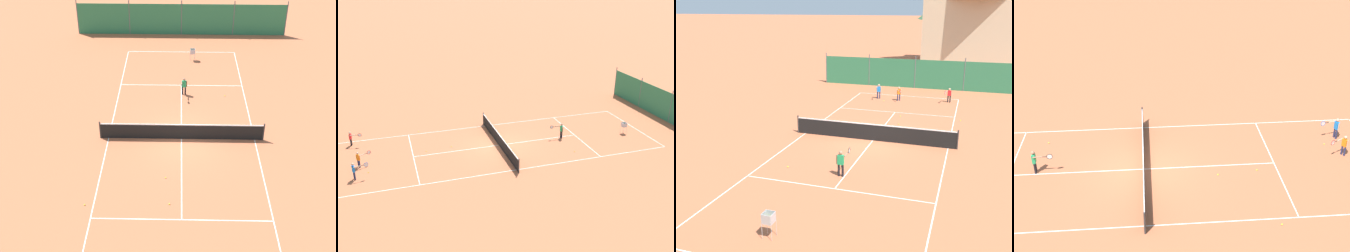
% 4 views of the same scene
% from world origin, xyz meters
% --- Properties ---
extents(ground_plane, '(600.00, 600.00, 0.00)m').
position_xyz_m(ground_plane, '(0.00, 0.00, 0.00)').
color(ground_plane, '#B7603D').
extents(court_line_markings, '(8.25, 23.85, 0.01)m').
position_xyz_m(court_line_markings, '(0.00, 0.00, 0.00)').
color(court_line_markings, white).
rests_on(court_line_markings, ground).
extents(tennis_net, '(9.18, 0.08, 1.06)m').
position_xyz_m(tennis_net, '(0.00, 0.00, 0.50)').
color(tennis_net, '#2D2D2D').
rests_on(tennis_net, ground).
extents(player_near_service, '(0.47, 0.97, 1.12)m').
position_xyz_m(player_near_service, '(-0.41, 10.00, 0.66)').
color(player_near_service, '#23284C').
rests_on(player_near_service, ground).
extents(player_far_service, '(0.41, 1.01, 1.20)m').
position_xyz_m(player_far_service, '(-0.16, -5.08, 0.70)').
color(player_far_service, black).
rests_on(player_far_service, ground).
extents(player_far_baseline, '(0.39, 1.03, 1.18)m').
position_xyz_m(player_far_baseline, '(-2.11, 10.23, 0.69)').
color(player_far_baseline, '#23284C').
rests_on(player_far_baseline, ground).
extents(tennis_ball_near_corner, '(0.07, 0.07, 0.07)m').
position_xyz_m(tennis_ball_near_corner, '(-2.83, -4.97, 0.03)').
color(tennis_ball_near_corner, '#CCE033').
rests_on(tennis_ball_near_corner, ground).
extents(tennis_ball_by_net_left, '(0.07, 0.07, 0.07)m').
position_xyz_m(tennis_ball_by_net_left, '(4.51, 5.56, 0.03)').
color(tennis_ball_by_net_left, '#CCE033').
rests_on(tennis_ball_by_net_left, ground).
extents(tennis_ball_alley_right, '(0.07, 0.07, 0.07)m').
position_xyz_m(tennis_ball_alley_right, '(0.57, 5.42, 0.03)').
color(tennis_ball_alley_right, '#CCE033').
rests_on(tennis_ball_alley_right, ground).
extents(tennis_ball_alley_left, '(0.07, 0.07, 0.07)m').
position_xyz_m(tennis_ball_alley_left, '(-1.48, 9.48, 0.03)').
color(tennis_ball_alley_left, '#CCE033').
rests_on(tennis_ball_alley_left, ground).
extents(tennis_ball_far_corner, '(0.07, 0.07, 0.07)m').
position_xyz_m(tennis_ball_far_corner, '(0.80, 3.49, 0.03)').
color(tennis_ball_far_corner, '#CCE033').
rests_on(tennis_ball_far_corner, ground).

